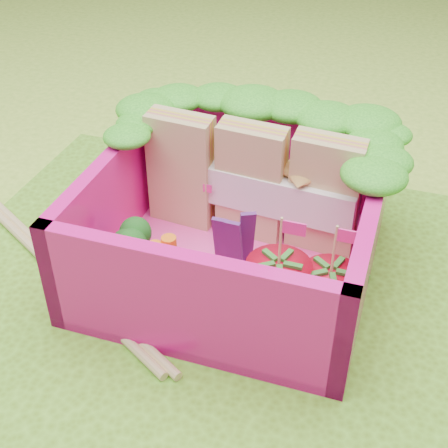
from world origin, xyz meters
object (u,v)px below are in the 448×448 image
sandwich_stack (252,183)px  strawberry_left (277,289)px  bento_box (235,222)px  strawberry_right (328,293)px  broccoli (129,245)px  chopsticks (38,249)px

sandwich_stack → strawberry_left: (0.28, -0.56, -0.15)m
bento_box → strawberry_right: 0.57m
bento_box → sandwich_stack: sandwich_stack is taller
bento_box → broccoli: size_ratio=3.93×
broccoli → strawberry_left: size_ratio=0.63×
sandwich_stack → bento_box: bearing=-91.3°
strawberry_right → sandwich_stack: bearing=134.7°
sandwich_stack → broccoli: 0.69m
broccoli → strawberry_left: bearing=-3.1°
bento_box → broccoli: bearing=-148.4°
sandwich_stack → strawberry_right: 0.72m
broccoli → strawberry_right: strawberry_right is taller
bento_box → broccoli: (-0.43, -0.26, -0.05)m
broccoli → strawberry_left: 0.72m
strawberry_left → chopsticks: (-1.28, 0.10, -0.17)m
chopsticks → strawberry_left: bearing=-4.3°
bento_box → strawberry_right: size_ratio=2.65×
bento_box → broccoli: bento_box is taller
broccoli → strawberry_right: (0.93, 0.02, -0.05)m
strawberry_right → chopsticks: strawberry_right is taller
strawberry_left → strawberry_right: size_ratio=1.07×
strawberry_left → strawberry_right: (0.21, 0.06, -0.01)m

